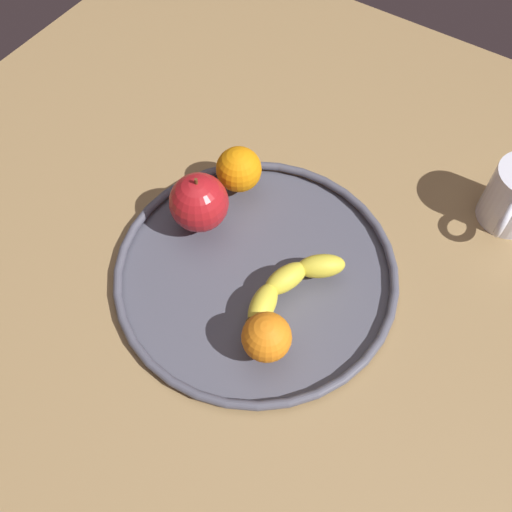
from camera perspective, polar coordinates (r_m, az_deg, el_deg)
The scene contains 6 objects.
ground_plane at distance 79.96cm, azimuth 0.00°, elevation -2.60°, with size 124.06×124.06×4.00cm, color #9C7C4F.
fruit_bowl at distance 77.44cm, azimuth 0.00°, elevation -1.53°, with size 38.38×38.38×1.80cm.
banana at distance 73.70cm, azimuth 3.27°, elevation -2.86°, with size 16.25×8.95×3.16cm.
apple at distance 78.14cm, azimuth -5.69°, elevation 5.32°, with size 8.14×8.14×8.94cm.
orange_back_left at distance 68.69cm, azimuth 1.06°, elevation -8.07°, with size 6.10×6.10×6.10cm, color orange.
orange_front_left at distance 82.53cm, azimuth -1.72°, elevation 8.61°, with size 6.57×6.57×6.57cm, color orange.
Camera 1 is at (33.02, 21.63, 67.54)cm, focal length 40.22 mm.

